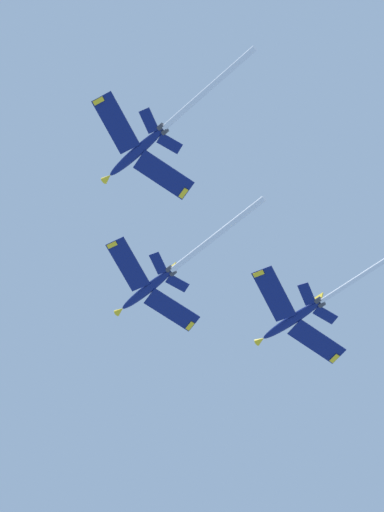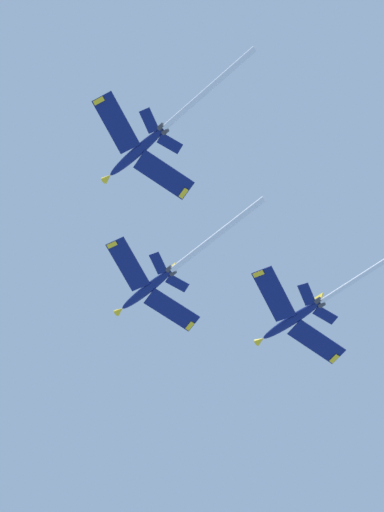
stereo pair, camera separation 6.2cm
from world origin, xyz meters
The scene contains 3 objects.
jet_lead centered at (16.55, -1.51, 141.35)m, with size 22.42×27.83×11.25m.
jet_left_wing centered at (39.53, 0.73, 135.04)m, with size 21.34×26.33×10.86m.
jet_right_wing centered at (8.96, 20.02, 135.06)m, with size 22.62×28.89×12.62m.
Camera 1 is at (54.34, 9.18, 1.54)m, focal length 62.66 mm.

